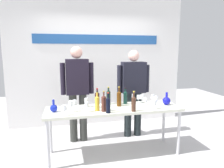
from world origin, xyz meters
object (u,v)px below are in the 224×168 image
Objects in this scene: wine_glass_left_2 at (86,100)px; wine_glass_right_4 at (145,100)px; presenter_right at (133,87)px; wine_glass_left_1 at (87,105)px; wine_bottle_0 at (125,97)px; wine_bottle_5 at (108,97)px; wine_glass_left_0 at (75,102)px; wine_glass_right_5 at (153,97)px; wine_bottle_4 at (119,98)px; wine_glass_right_3 at (154,103)px; decanter_blue_left at (54,108)px; wine_glass_right_0 at (142,97)px; decanter_blue_right at (166,101)px; wine_bottle_8 at (134,103)px; presenter_left at (78,88)px; wine_bottle_7 at (119,97)px; wine_glass_right_2 at (138,97)px; wine_bottle_6 at (97,99)px; wine_bottle_2 at (97,103)px; wine_bottle_3 at (108,104)px; wine_glass_left_3 at (71,104)px; wine_glass_right_1 at (156,99)px; display_table at (114,112)px; wine_bottle_1 at (104,103)px; wine_glass_left_4 at (65,108)px.

wine_glass_left_2 is 1.13× the size of wine_glass_right_4.
presenter_right is 1.24m from wine_glass_left_1.
wine_bottle_0 is 2.17× the size of wine_glass_right_4.
wine_bottle_0 is at bearing 24.66° from wine_glass_left_1.
wine_bottle_0 is 0.29m from wine_bottle_5.
wine_glass_left_0 is 1.36m from wine_glass_right_5.
wine_bottle_4 is 2.53× the size of wine_glass_right_4.
wine_bottle_4 is at bearing 150.37° from wine_glass_right_3.
wine_glass_left_2 is at bearing 173.64° from wine_glass_right_4.
wine_glass_right_0 is (1.49, 0.26, 0.03)m from decanter_blue_left.
decanter_blue_left is 0.49m from wine_glass_left_1.
decanter_blue_right is 0.70m from wine_bottle_8.
wine_bottle_7 is at bearing -32.41° from presenter_left.
wine_bottle_0 is 0.93× the size of wine_bottle_5.
wine_bottle_7 reaches higher than wine_glass_right_2.
wine_glass_left_0 is (-0.36, -0.03, -0.03)m from wine_bottle_6.
wine_glass_right_0 is (0.03, -0.39, -0.11)m from presenter_right.
wine_bottle_2 is at bearing -138.20° from presenter_right.
wine_bottle_3 is (0.39, -0.88, -0.10)m from presenter_left.
wine_bottle_0 is 0.86× the size of wine_bottle_4.
decanter_blue_left is 0.61× the size of wine_bottle_2.
wine_glass_left_3 is 1.19m from wine_glass_right_2.
wine_bottle_3 is 2.27× the size of wine_glass_right_0.
wine_glass_left_0 is 0.24m from wine_glass_left_1.
decanter_blue_right is 0.20m from wine_glass_right_1.
decanter_blue_left is at bearing 168.76° from wine_bottle_8.
wine_glass_right_2 is 0.26m from wine_glass_right_5.
wine_bottle_7 is 0.35m from wine_glass_right_2.
presenter_left is at bearing 143.54° from wine_glass_right_3.
wine_bottle_4 is (0.39, 0.18, 0.01)m from wine_bottle_2.
decanter_blue_left is at bearing 180.00° from decanter_blue_right.
wine_bottle_3 is (-0.39, -0.44, 0.01)m from wine_bottle_0.
display_table is 0.91m from decanter_blue_right.
decanter_blue_right is 1.52m from wine_glass_left_0.
wine_bottle_4 is 2.23× the size of wine_glass_left_2.
display_table is 1.22× the size of presenter_left.
wine_bottle_5 is at bearing 120.22° from wine_bottle_8.
wine_bottle_2 is 0.82m from wine_glass_right_2.
presenter_right reaches higher than decanter_blue_right.
presenter_right is 11.76× the size of wine_glass_right_2.
wine_bottle_2 is (0.64, -0.08, 0.06)m from decanter_blue_left.
wine_glass_right_2 is at bearing 137.38° from wine_glass_right_1.
wine_glass_left_4 is at bearing -171.93° from wine_bottle_1.
wine_glass_right_3 is at bearing -48.52° from wine_bottle_0.
decanter_blue_left is at bearing -170.02° from wine_glass_right_0.
display_table is at bearing 161.45° from wine_glass_right_3.
wine_bottle_3 is at bearing -176.70° from wine_glass_right_3.
presenter_right is 5.41× the size of wine_bottle_1.
wine_glass_left_3 is 1.17× the size of wine_glass_right_3.
wine_glass_right_1 is (1.38, 0.05, -0.01)m from wine_glass_left_3.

